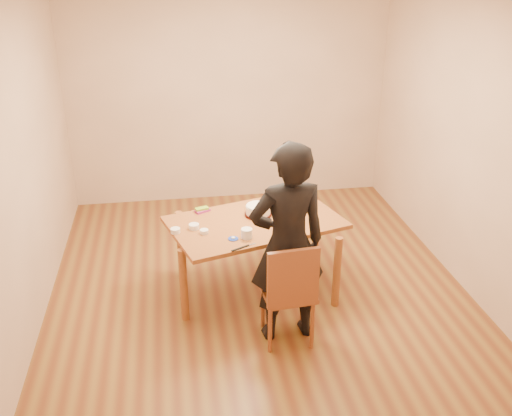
{
  "coord_description": "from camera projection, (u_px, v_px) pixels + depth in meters",
  "views": [
    {
      "loc": [
        -0.77,
        -4.77,
        3.06
      ],
      "look_at": [
        -0.03,
        -0.13,
        0.9
      ],
      "focal_mm": 40.0,
      "sensor_mm": 36.0,
      "label": 1
    }
  ],
  "objects": [
    {
      "name": "ramekin_green",
      "position": [
        204.0,
        231.0,
        5.03
      ],
      "size": [
        0.08,
        0.08,
        0.04
      ],
      "primitive_type": "cylinder",
      "color": "white",
      "rests_on": "dining_table"
    },
    {
      "name": "spatula",
      "position": [
        240.0,
        248.0,
        4.79
      ],
      "size": [
        0.17,
        0.09,
        0.01
      ],
      "primitive_type": "cube",
      "rotation": [
        0.0,
        0.0,
        0.47
      ],
      "color": "black",
      "rests_on": "dining_table"
    },
    {
      "name": "frosting_dome",
      "position": [
        258.0,
        205.0,
        5.34
      ],
      "size": [
        0.23,
        0.23,
        0.03
      ],
      "primitive_type": "ellipsoid",
      "color": "white",
      "rests_on": "cake"
    },
    {
      "name": "frosting_lid",
      "position": [
        233.0,
        239.0,
        4.94
      ],
      "size": [
        0.09,
        0.09,
        0.01
      ],
      "primitive_type": "cylinder",
      "color": "#1935A8",
      "rests_on": "dining_table"
    },
    {
      "name": "dining_table",
      "position": [
        255.0,
        222.0,
        5.28
      ],
      "size": [
        1.74,
        1.31,
        0.04
      ],
      "primitive_type": "cube",
      "rotation": [
        0.0,
        0.0,
        0.28
      ],
      "color": "brown",
      "rests_on": "floor"
    },
    {
      "name": "candy_box_green",
      "position": [
        202.0,
        209.0,
        5.44
      ],
      "size": [
        0.14,
        0.1,
        0.02
      ],
      "primitive_type": "cube",
      "rotation": [
        0.0,
        0.0,
        0.32
      ],
      "color": "green",
      "rests_on": "candy_box_pink"
    },
    {
      "name": "person",
      "position": [
        288.0,
        245.0,
        4.59
      ],
      "size": [
        0.68,
        0.48,
        1.75
      ],
      "primitive_type": "imported",
      "rotation": [
        0.0,
        0.0,
        3.24
      ],
      "color": "black",
      "rests_on": "floor"
    },
    {
      "name": "room_shell",
      "position": [
        252.0,
        144.0,
        5.41
      ],
      "size": [
        4.0,
        4.5,
        2.7
      ],
      "color": "brown",
      "rests_on": "ground"
    },
    {
      "name": "frosting_dollop",
      "position": [
        233.0,
        237.0,
        4.93
      ],
      "size": [
        0.04,
        0.04,
        0.02
      ],
      "primitive_type": "ellipsoid",
      "color": "white",
      "rests_on": "frosting_lid"
    },
    {
      "name": "ramekin_yellow",
      "position": [
        194.0,
        226.0,
        5.11
      ],
      "size": [
        0.09,
        0.09,
        0.04
      ],
      "primitive_type": "cylinder",
      "color": "white",
      "rests_on": "dining_table"
    },
    {
      "name": "candy_box_pink",
      "position": [
        202.0,
        211.0,
        5.45
      ],
      "size": [
        0.16,
        0.13,
        0.02
      ],
      "primitive_type": "cube",
      "rotation": [
        0.0,
        0.0,
        0.48
      ],
      "color": "#CB2F63",
      "rests_on": "dining_table"
    },
    {
      "name": "cake_plate",
      "position": [
        258.0,
        214.0,
        5.38
      ],
      "size": [
        0.26,
        0.26,
        0.02
      ],
      "primitive_type": "cylinder",
      "color": "#B60C12",
      "rests_on": "dining_table"
    },
    {
      "name": "ramekin_multi",
      "position": [
        175.0,
        231.0,
        5.04
      ],
      "size": [
        0.09,
        0.09,
        0.04
      ],
      "primitive_type": "cylinder",
      "color": "white",
      "rests_on": "dining_table"
    },
    {
      "name": "cake",
      "position": [
        258.0,
        210.0,
        5.36
      ],
      "size": [
        0.23,
        0.23,
        0.07
      ],
      "primitive_type": "cylinder",
      "color": "white",
      "rests_on": "cake_plate"
    },
    {
      "name": "frosting_tub",
      "position": [
        247.0,
        233.0,
        4.94
      ],
      "size": [
        0.1,
        0.1,
        0.09
      ],
      "primitive_type": "cylinder",
      "color": "white",
      "rests_on": "dining_table"
    },
    {
      "name": "dining_chair",
      "position": [
        287.0,
        292.0,
        4.73
      ],
      "size": [
        0.45,
        0.45,
        0.04
      ],
      "primitive_type": "cube",
      "rotation": [
        0.0,
        0.0,
        0.09
      ],
      "color": "brown",
      "rests_on": "floor"
    }
  ]
}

